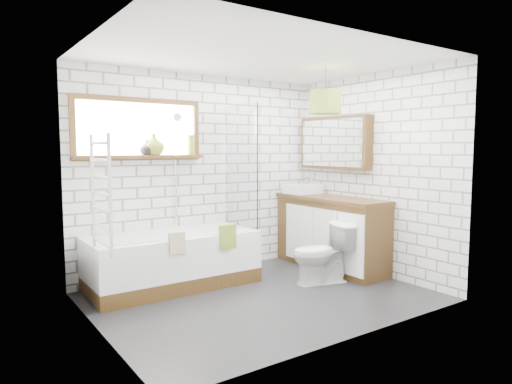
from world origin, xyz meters
TOP-DOWN VIEW (x-y plane):
  - floor at (0.00, 0.00)m, footprint 3.40×2.60m
  - ceiling at (0.00, 0.00)m, footprint 3.40×2.60m
  - wall_back at (0.00, 1.30)m, footprint 3.40×0.01m
  - wall_front at (0.00, -1.30)m, footprint 3.40×0.01m
  - wall_left at (-1.70, 0.00)m, footprint 0.01×2.60m
  - wall_right at (1.70, 0.00)m, footprint 0.01×2.60m
  - window at (-0.85, 1.26)m, footprint 1.52×0.16m
  - towel_radiator at (-1.66, 0.00)m, footprint 0.06×0.52m
  - mirror_cabinet at (1.62, 0.60)m, footprint 0.16×1.20m
  - shower_riser at (-0.40, 1.26)m, footprint 0.02×0.02m
  - bathtub at (-0.62, 0.88)m, footprint 1.89×0.83m
  - shower_screen at (0.30, 0.88)m, footprint 0.02×0.72m
  - towel_green at (-0.15, 0.47)m, footprint 0.20×0.05m
  - towel_beige at (-0.76, 0.47)m, footprint 0.18×0.04m
  - vanity at (1.43, 0.46)m, footprint 0.54×1.67m
  - basin at (1.37, 0.96)m, footprint 0.43×0.38m
  - tap at (1.53, 0.96)m, footprint 0.03×0.03m
  - toilet at (0.86, 0.01)m, footprint 0.56×0.77m
  - vase_olive at (-0.69, 1.23)m, footprint 0.31×0.31m
  - vase_dark at (-0.77, 1.23)m, footprint 0.21×0.21m
  - bottle at (-0.20, 1.23)m, footprint 0.09×0.09m
  - pendant at (0.88, 0.00)m, footprint 0.35×0.35m

SIDE VIEW (x-z plane):
  - floor at x=0.00m, z-range -0.01..0.00m
  - bathtub at x=-0.62m, z-range 0.00..0.61m
  - toilet at x=0.86m, z-range 0.00..0.71m
  - vanity at x=1.43m, z-range 0.00..0.95m
  - towel_green at x=-0.15m, z-range 0.45..0.73m
  - towel_beige at x=-0.76m, z-range 0.48..0.71m
  - basin at x=1.37m, z-range 0.95..1.08m
  - tap at x=1.53m, z-range 1.00..1.17m
  - towel_radiator at x=-1.66m, z-range 0.70..1.70m
  - wall_back at x=0.00m, z-range 0.00..2.50m
  - wall_front at x=0.00m, z-range 0.00..2.50m
  - wall_left at x=-1.70m, z-range 0.00..2.50m
  - wall_right at x=1.70m, z-range 0.00..2.50m
  - shower_riser at x=-0.40m, z-range 0.70..2.00m
  - shower_screen at x=0.30m, z-range 0.61..2.11m
  - vase_dark at x=-0.77m, z-range 1.48..1.65m
  - bottle at x=-0.20m, z-range 1.48..1.72m
  - vase_olive at x=-0.69m, z-range 1.48..1.73m
  - mirror_cabinet at x=1.62m, z-range 1.30..2.00m
  - window at x=-0.85m, z-range 1.46..2.14m
  - pendant at x=0.88m, z-range 1.97..2.23m
  - ceiling at x=0.00m, z-range 2.50..2.51m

